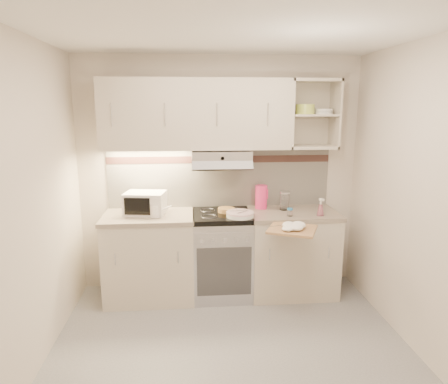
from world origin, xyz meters
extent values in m
plane|color=gray|center=(0.00, 0.00, 0.00)|extent=(3.00, 3.00, 0.00)
cube|color=beige|center=(0.00, 1.40, 1.25)|extent=(3.00, 0.04, 2.50)
cube|color=beige|center=(0.00, -1.40, 1.25)|extent=(3.00, 0.04, 2.50)
cube|color=beige|center=(-1.50, 0.00, 1.25)|extent=(0.04, 2.80, 2.50)
cube|color=beige|center=(1.50, 0.00, 1.25)|extent=(0.04, 2.80, 2.50)
cube|color=white|center=(0.00, 0.00, 2.50)|extent=(3.00, 2.80, 0.04)
cube|color=silver|center=(0.00, 1.39, 1.22)|extent=(2.40, 0.02, 0.64)
cube|color=#3D2521|center=(0.00, 1.38, 1.42)|extent=(2.40, 0.01, 0.08)
cube|color=beige|center=(-0.25, 1.23, 1.90)|extent=(1.90, 0.34, 0.70)
cube|color=beige|center=(0.95, 1.23, 1.90)|extent=(0.50, 0.34, 0.70)
cylinder|color=#B6CC4E|center=(0.87, 1.23, 1.95)|extent=(0.19, 0.19, 0.10)
cylinder|color=silver|center=(1.07, 1.23, 1.93)|extent=(0.18, 0.18, 0.06)
cube|color=#B7B7BC|center=(0.00, 1.20, 1.48)|extent=(0.60, 0.40, 0.12)
cube|color=beige|center=(-0.75, 1.10, 0.43)|extent=(0.90, 0.60, 0.86)
cube|color=gray|center=(-0.75, 1.10, 0.88)|extent=(0.92, 0.62, 0.04)
cube|color=beige|center=(0.75, 1.10, 0.43)|extent=(0.90, 0.60, 0.86)
cube|color=gray|center=(0.75, 1.10, 0.88)|extent=(0.92, 0.62, 0.04)
cube|color=#B7B7BC|center=(0.00, 1.10, 0.42)|extent=(0.60, 0.58, 0.85)
cube|color=black|center=(0.00, 1.10, 0.88)|extent=(0.60, 0.60, 0.05)
cube|color=white|center=(-0.78, 1.15, 1.01)|extent=(0.44, 0.35, 0.22)
cube|color=black|center=(-0.78, 1.00, 1.01)|extent=(0.26, 0.05, 0.17)
cylinder|color=white|center=(-0.67, 1.02, 0.96)|extent=(0.11, 0.11, 0.12)
cone|color=white|center=(-0.58, 1.02, 0.98)|extent=(0.16, 0.04, 0.09)
torus|color=white|center=(-0.67, 1.02, 1.04)|extent=(0.10, 0.02, 0.10)
cylinder|color=silver|center=(0.17, 0.94, 0.91)|extent=(0.27, 0.27, 0.02)
cylinder|color=silver|center=(0.17, 0.94, 0.93)|extent=(0.27, 0.27, 0.02)
cylinder|color=silver|center=(0.17, 0.94, 0.94)|extent=(0.27, 0.27, 0.02)
cube|color=silver|center=(0.17, 0.94, 0.95)|extent=(0.17, 0.07, 0.01)
cylinder|color=#A06748|center=(0.05, 1.13, 0.92)|extent=(0.18, 0.18, 0.04)
cylinder|color=#F62E73|center=(0.44, 1.26, 1.03)|extent=(0.13, 0.13, 0.25)
cube|color=#F62E73|center=(0.50, 1.26, 1.06)|extent=(0.02, 0.03, 0.11)
cylinder|color=silver|center=(0.67, 1.18, 0.99)|extent=(0.10, 0.10, 0.18)
cylinder|color=#B7B7BC|center=(0.67, 1.18, 1.09)|extent=(0.10, 0.10, 0.02)
cylinder|color=white|center=(0.67, 0.93, 0.93)|extent=(0.05, 0.05, 0.06)
cylinder|color=#267DC1|center=(0.67, 0.93, 0.97)|extent=(0.05, 0.05, 0.02)
cone|color=pink|center=(0.98, 0.92, 0.96)|extent=(0.07, 0.07, 0.12)
cube|color=#BC7753|center=(0.61, 0.58, 0.87)|extent=(0.53, 0.51, 0.02)
camera|label=1|loc=(-0.32, -2.87, 1.98)|focal=32.00mm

